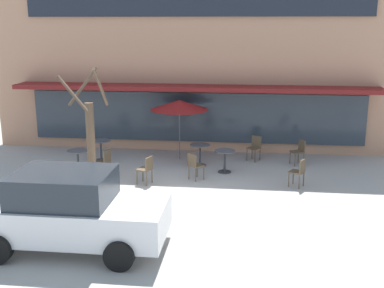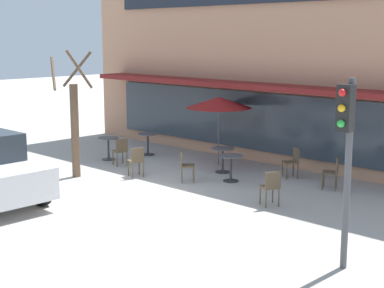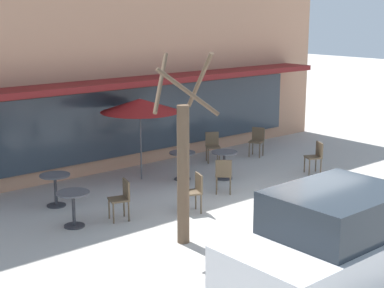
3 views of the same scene
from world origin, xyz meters
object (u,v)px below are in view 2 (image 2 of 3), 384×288
object	(u,v)px
cafe_table_streetside	(108,145)
cafe_chair_3	(333,171)
cafe_chair_2	(271,185)
street_tree	(74,123)
patio_umbrella_green_folded	(219,102)
cafe_table_mid_patio	(223,156)
cafe_chair_1	(185,164)
cafe_chair_5	(293,160)
cafe_table_by_tree	(148,140)
traffic_light_pole	(346,143)
cafe_chair_4	(121,150)
cafe_chair_0	(137,160)
cafe_table_near_wall	(231,164)

from	to	relation	value
cafe_table_streetside	cafe_chair_3	xyz separation A→B (m)	(7.45, 1.78, 0.01)
cafe_chair_2	street_tree	distance (m)	6.28
patio_umbrella_green_folded	cafe_chair_3	bearing A→B (deg)	-2.78
cafe_table_mid_patio	cafe_chair_2	xyz separation A→B (m)	(3.22, -1.93, 0.01)
cafe_chair_1	cafe_chair_3	distance (m)	4.09
street_tree	cafe_table_mid_patio	bearing A→B (deg)	50.77
cafe_chair_5	patio_umbrella_green_folded	bearing A→B (deg)	-176.58
cafe_table_by_tree	cafe_chair_5	bearing A→B (deg)	7.06
traffic_light_pole	cafe_chair_2	bearing A→B (deg)	144.35
patio_umbrella_green_folded	cafe_chair_4	xyz separation A→B (m)	(-2.15, -2.29, -1.50)
cafe_chair_3	street_tree	distance (m)	7.46
cafe_chair_1	cafe_chair_2	bearing A→B (deg)	-5.43
cafe_table_mid_patio	patio_umbrella_green_folded	bearing A→B (deg)	137.98
cafe_table_by_tree	traffic_light_pole	distance (m)	11.20
cafe_chair_3	cafe_chair_1	bearing A→B (deg)	-148.21
cafe_chair_1	cafe_chair_3	size ratio (longest dim) A/B	1.00
cafe_chair_0	cafe_chair_3	bearing A→B (deg)	29.00
traffic_light_pole	street_tree	bearing A→B (deg)	174.73
cafe_table_by_tree	cafe_chair_0	bearing A→B (deg)	-47.71
cafe_table_mid_patio	cafe_chair_3	world-z (taller)	cafe_chair_3
cafe_table_streetside	cafe_chair_1	bearing A→B (deg)	-5.44
cafe_chair_5	traffic_light_pole	distance (m)	7.11
cafe_chair_0	cafe_table_by_tree	bearing A→B (deg)	132.29
cafe_table_mid_patio	cafe_chair_5	size ratio (longest dim) A/B	0.85
patio_umbrella_green_folded	cafe_chair_5	distance (m)	3.13
patio_umbrella_green_folded	cafe_chair_5	xyz separation A→B (m)	(2.75, 0.16, -1.50)
cafe_table_by_tree	cafe_chair_1	world-z (taller)	cafe_chair_1
street_tree	cafe_chair_1	bearing A→B (deg)	32.80
cafe_table_mid_patio	cafe_chair_3	xyz separation A→B (m)	(3.47, 0.53, 0.01)
cafe_table_near_wall	cafe_table_by_tree	xyz separation A→B (m)	(-4.54, 0.90, 0.00)
cafe_chair_4	cafe_chair_2	bearing A→B (deg)	-3.56
cafe_table_mid_patio	street_tree	xyz separation A→B (m)	(-2.78, -3.40, 1.10)
traffic_light_pole	cafe_chair_1	bearing A→B (deg)	157.87
cafe_chair_5	traffic_light_pole	world-z (taller)	traffic_light_pole
cafe_table_mid_patio	cafe_chair_4	distance (m)	3.35
cafe_table_near_wall	cafe_chair_1	xyz separation A→B (m)	(-0.91, -0.94, 0.01)
patio_umbrella_green_folded	street_tree	size ratio (longest dim) A/B	0.59
cafe_chair_2	cafe_chair_1	bearing A→B (deg)	174.57
cafe_table_near_wall	cafe_chair_2	size ratio (longest dim) A/B	0.85
patio_umbrella_green_folded	cafe_table_mid_patio	bearing A→B (deg)	-42.02
cafe_chair_0	cafe_chair_1	size ratio (longest dim) A/B	1.00
cafe_table_by_tree	cafe_chair_2	distance (m)	7.19
cafe_chair_0	cafe_chair_1	bearing A→B (deg)	21.62
cafe_chair_2	cafe_chair_4	bearing A→B (deg)	176.44
cafe_chair_5	traffic_light_pole	xyz separation A→B (m)	(4.55, -5.17, 1.77)
street_tree	cafe_chair_4	bearing A→B (deg)	95.92
cafe_table_by_tree	cafe_table_mid_patio	distance (m)	3.65
cafe_table_near_wall	street_tree	distance (m)	4.71
cafe_table_mid_patio	cafe_chair_0	world-z (taller)	cafe_chair_0
cafe_table_near_wall	cafe_chair_2	xyz separation A→B (m)	(2.32, -1.25, 0.01)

